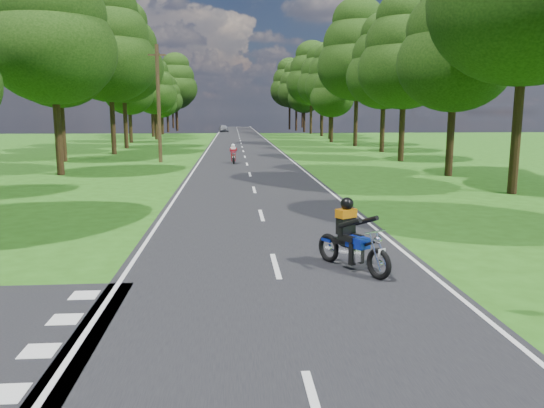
{
  "coord_description": "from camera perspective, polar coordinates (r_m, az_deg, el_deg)",
  "views": [
    {
      "loc": [
        -0.94,
        -9.59,
        3.47
      ],
      "look_at": [
        0.07,
        4.0,
        1.1
      ],
      "focal_mm": 35.0,
      "sensor_mm": 36.0,
      "label": 1
    }
  ],
  "objects": [
    {
      "name": "distant_car",
      "position": [
        95.84,
        -5.23,
        8.13
      ],
      "size": [
        1.91,
        3.88,
        1.27
      ],
      "primitive_type": "imported",
      "rotation": [
        0.0,
        0.0,
        0.11
      ],
      "color": "#ADAFB5",
      "rests_on": "main_road"
    },
    {
      "name": "ground",
      "position": [
        10.24,
        1.3,
        -9.93
      ],
      "size": [
        160.0,
        160.0,
        0.0
      ],
      "primitive_type": "plane",
      "color": "#275513",
      "rests_on": "ground"
    },
    {
      "name": "rider_near_blue",
      "position": [
        11.75,
        8.7,
        -3.26
      ],
      "size": [
        1.52,
        1.99,
        1.61
      ],
      "primitive_type": null,
      "rotation": [
        0.0,
        0.0,
        0.52
      ],
      "color": "#0E239A",
      "rests_on": "main_road"
    },
    {
      "name": "main_road",
      "position": [
        59.7,
        -3.34,
        6.51
      ],
      "size": [
        7.0,
        140.0,
        0.02
      ],
      "primitive_type": "cube",
      "color": "black",
      "rests_on": "ground"
    },
    {
      "name": "rider_far_red",
      "position": [
        36.41,
        -4.19,
        5.44
      ],
      "size": [
        0.58,
        1.61,
        1.32
      ],
      "primitive_type": null,
      "rotation": [
        0.0,
        0.0,
        0.03
      ],
      "color": "#A8220C",
      "rests_on": "main_road"
    },
    {
      "name": "telegraph_pole",
      "position": [
        37.94,
        -12.1,
        10.55
      ],
      "size": [
        1.2,
        0.26,
        8.0
      ],
      "color": "#382616",
      "rests_on": "ground"
    },
    {
      "name": "road_markings",
      "position": [
        57.83,
        -3.45,
        6.42
      ],
      "size": [
        7.4,
        140.0,
        0.01
      ],
      "color": "silver",
      "rests_on": "main_road"
    },
    {
      "name": "treeline",
      "position": [
        69.86,
        -2.34,
        13.77
      ],
      "size": [
        40.0,
        115.35,
        14.78
      ],
      "color": "black",
      "rests_on": "ground"
    }
  ]
}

